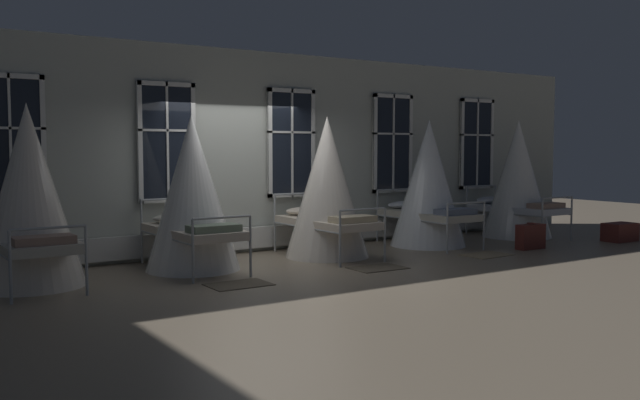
# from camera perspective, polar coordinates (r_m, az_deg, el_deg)

# --- Properties ---
(ground) EXTENTS (31.19, 31.19, 0.00)m
(ground) POSITION_cam_1_polar(r_m,az_deg,el_deg) (10.73, -4.17, -5.25)
(ground) COLOR gray
(back_wall_with_windows) EXTENTS (16.60, 0.10, 3.42)m
(back_wall_with_windows) POSITION_cam_1_polar(r_m,az_deg,el_deg) (11.77, -7.41, 3.94)
(back_wall_with_windows) COLOR #B2B7AD
(back_wall_with_windows) RESTS_ON ground
(window_bank) EXTENTS (12.40, 0.10, 2.74)m
(window_bank) POSITION_cam_1_polar(r_m,az_deg,el_deg) (11.69, -7.12, 0.34)
(window_bank) COLOR black
(window_bank) RESTS_ON ground
(cot_second) EXTENTS (1.37, 1.99, 2.35)m
(cot_second) POSITION_cam_1_polar(r_m,az_deg,el_deg) (9.58, -22.80, 0.16)
(cot_second) COLOR #9EA3A8
(cot_second) RESTS_ON ground
(cot_third) EXTENTS (1.37, 1.98, 2.26)m
(cot_third) POSITION_cam_1_polar(r_m,az_deg,el_deg) (10.24, -10.44, 0.42)
(cot_third) COLOR #9EA3A8
(cot_third) RESTS_ON ground
(cot_fourth) EXTENTS (1.37, 1.98, 2.29)m
(cot_fourth) POSITION_cam_1_polar(r_m,az_deg,el_deg) (11.30, 0.57, 0.92)
(cot_fourth) COLOR #9EA3A8
(cot_fourth) RESTS_ON ground
(cot_fifth) EXTENTS (1.37, 1.99, 2.29)m
(cot_fifth) POSITION_cam_1_polar(r_m,az_deg,el_deg) (12.75, 8.90, 1.25)
(cot_fifth) COLOR #9EA3A8
(cot_fifth) RESTS_ON ground
(cot_sixth) EXTENTS (1.37, 1.98, 2.34)m
(cot_sixth) POSITION_cam_1_polar(r_m,az_deg,el_deg) (14.41, 15.91, 1.57)
(cot_sixth) COLOR #9EA3A8
(cot_sixth) RESTS_ON ground
(rug_third) EXTENTS (0.80, 0.57, 0.01)m
(rug_third) POSITION_cam_1_polar(r_m,az_deg,el_deg) (9.13, -6.69, -6.91)
(rug_third) COLOR brown
(rug_third) RESTS_ON ground
(rug_fourth) EXTENTS (0.82, 0.58, 0.01)m
(rug_fourth) POSITION_cam_1_polar(r_m,az_deg,el_deg) (10.35, 4.76, -5.58)
(rug_fourth) COLOR brown
(rug_fourth) RESTS_ON ground
(rug_fifth) EXTENTS (0.82, 0.60, 0.01)m
(rug_fifth) POSITION_cam_1_polar(r_m,az_deg,el_deg) (11.88, 13.51, -4.40)
(rug_fifth) COLOR #8E7A5B
(rug_fifth) RESTS_ON ground
(suitcase_dark) EXTENTS (0.57, 0.23, 0.47)m
(suitcase_dark) POSITION_cam_1_polar(r_m,az_deg,el_deg) (12.77, 16.91, -2.89)
(suitcase_dark) COLOR #5B231E
(suitcase_dark) RESTS_ON ground
(travel_trunk) EXTENTS (0.66, 0.43, 0.35)m
(travel_trunk) POSITION_cam_1_polar(r_m,az_deg,el_deg) (14.44, 23.41, -2.44)
(travel_trunk) COLOR #5B231E
(travel_trunk) RESTS_ON ground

